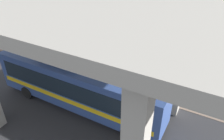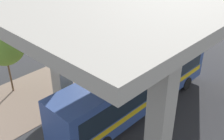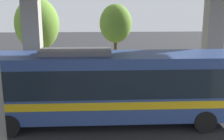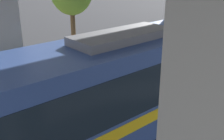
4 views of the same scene
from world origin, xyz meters
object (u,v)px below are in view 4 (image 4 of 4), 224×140
Objects in this scene: bus at (149,74)px; planter_front at (92,71)px; planter_middle at (115,49)px; fire_hydrant at (61,84)px.

planter_front is (-4.03, 0.59, -1.20)m from bus.
planter_front is 2.92m from planter_middle.
fire_hydrant is 4.45m from planter_middle.
bus is 6.30m from planter_middle.
planter_middle is at bearing 106.50° from fire_hydrant.
fire_hydrant is (-4.08, -1.05, -1.39)m from bus.
planter_front is (0.05, 1.64, 0.20)m from fire_hydrant.
bus is 6.71× the size of planter_middle.
bus is at bearing 14.46° from fire_hydrant.
planter_front reaches higher than fire_hydrant.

